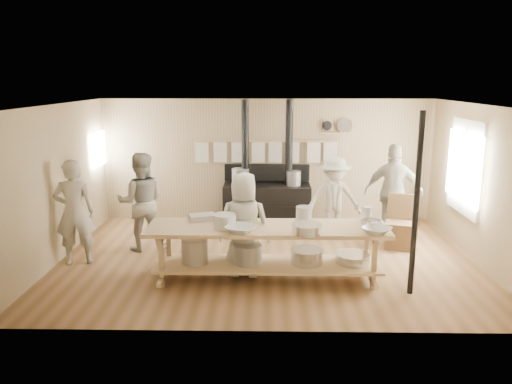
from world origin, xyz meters
TOP-DOWN VIEW (x-y plane):
  - ground at (0.00, 0.00)m, footprint 7.00×7.00m
  - room_shell at (0.00, 0.00)m, footprint 7.00×7.00m
  - window_right at (3.47, 0.60)m, footprint 0.09×1.50m
  - left_opening at (-3.45, 2.00)m, footprint 0.00×0.90m
  - stove at (-0.01, 2.12)m, footprint 1.90×0.75m
  - towel_rail at (-0.00, 2.40)m, footprint 3.00×0.04m
  - back_wall_shelf at (1.46, 2.43)m, footprint 0.63×0.14m
  - prep_table at (-0.01, -0.90)m, footprint 3.60×0.90m
  - support_post at (2.05, -1.35)m, footprint 0.08×0.08m
  - cook_far_left at (-3.15, -0.25)m, footprint 0.72×0.56m
  - cook_left at (-2.23, 0.47)m, footprint 0.96×0.81m
  - cook_center at (-0.36, -0.72)m, footprint 0.83×0.56m
  - cook_right at (2.38, 1.14)m, footprint 1.14×0.65m
  - cook_by_window at (1.26, 1.11)m, footprint 1.03×0.60m
  - chair at (2.38, 0.65)m, footprint 0.56×0.56m
  - bowl_white_a at (-0.38, -1.23)m, footprint 0.56×0.56m
  - bowl_steel_a at (-0.34, -0.77)m, footprint 0.41×0.41m
  - bowl_white_b at (1.55, -1.23)m, footprint 0.56×0.56m
  - bowl_steel_b at (1.55, -0.88)m, footprint 0.42×0.42m
  - roasting_pan at (-1.01, -0.57)m, footprint 0.46×0.38m
  - mixing_bowl_large at (0.57, -1.23)m, footprint 0.51×0.51m
  - bucket_galv at (0.57, -0.57)m, footprint 0.30×0.30m
  - deep_bowl_enamel at (-0.63, -1.00)m, footprint 0.43×0.43m
  - pitcher at (1.55, -0.57)m, footprint 0.15×0.15m

SIDE VIEW (x-z plane):
  - ground at x=0.00m, z-range 0.00..0.00m
  - chair at x=2.38m, z-range -0.20..0.77m
  - prep_table at x=-0.01m, z-range 0.10..0.95m
  - stove at x=-0.01m, z-range -0.78..1.82m
  - cook_by_window at x=1.26m, z-range 0.00..1.60m
  - cook_center at x=-0.36m, z-range 0.00..1.63m
  - cook_far_left at x=-3.15m, z-range 0.00..1.76m
  - cook_left at x=-2.23m, z-range 0.00..1.76m
  - roasting_pan at x=-1.01m, z-range 0.85..0.94m
  - bowl_steel_a at x=-0.34m, z-range 0.85..0.94m
  - bowl_white_b at x=1.55m, z-range 0.85..0.95m
  - bowl_steel_b at x=1.55m, z-range 0.85..0.95m
  - bowl_white_a at x=-0.38m, z-range 0.85..0.96m
  - cook_right at x=2.38m, z-range 0.00..1.83m
  - mixing_bowl_large at x=0.57m, z-range 0.85..0.99m
  - deep_bowl_enamel at x=-0.63m, z-range 0.85..1.06m
  - bucket_galv at x=0.57m, z-range 0.85..1.07m
  - pitcher at x=1.55m, z-range 0.85..1.08m
  - support_post at x=2.05m, z-range 0.00..2.60m
  - window_right at x=3.47m, z-range 0.67..2.33m
  - towel_rail at x=0.00m, z-range 1.32..1.79m
  - left_opening at x=-3.45m, z-range 1.15..2.05m
  - room_shell at x=0.00m, z-range -1.88..5.12m
  - back_wall_shelf at x=1.46m, z-range 1.84..2.17m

